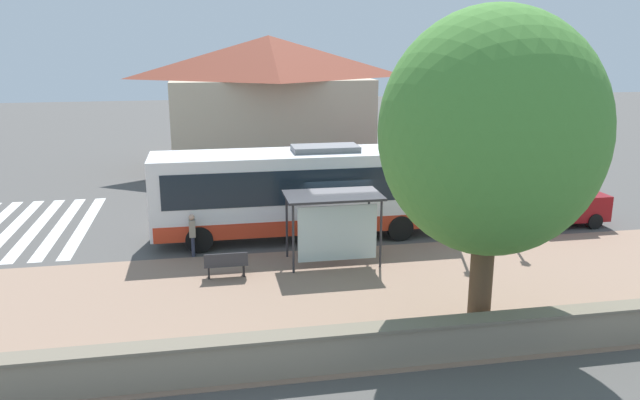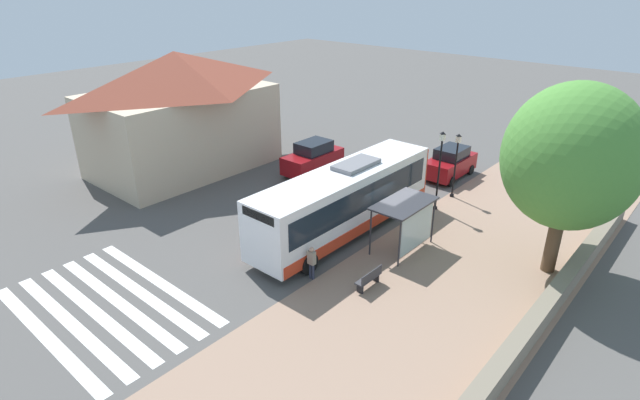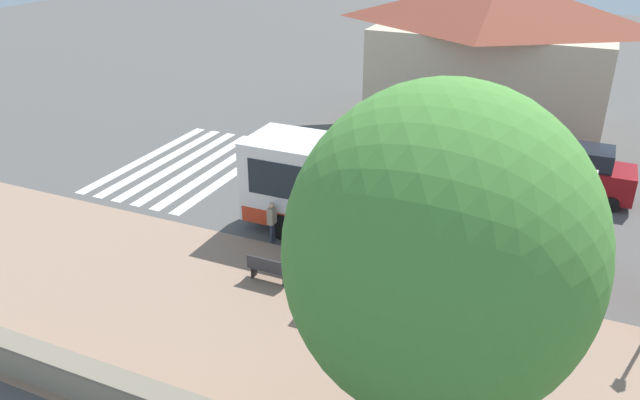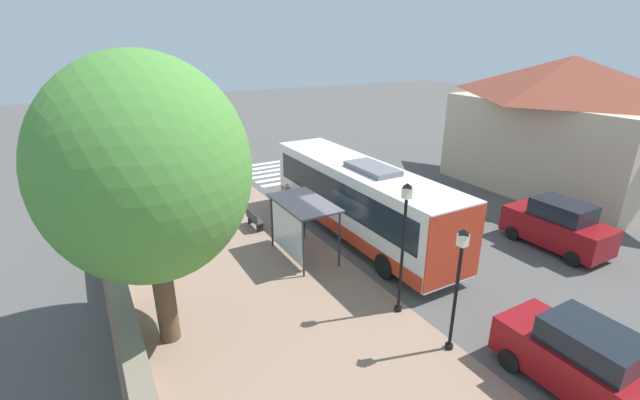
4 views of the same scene
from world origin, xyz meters
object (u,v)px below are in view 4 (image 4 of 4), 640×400
(bus_shelter, at_px, (300,211))
(bench, at_px, (254,219))
(street_lamp_near, at_px, (458,281))
(street_lamp_far, at_px, (403,239))
(parked_car_far_lane, at_px, (557,226))
(bus, at_px, (360,198))
(pedestrian, at_px, (287,196))
(parked_car_behind_bus, at_px, (583,361))
(shade_tree, at_px, (146,171))

(bus_shelter, bearing_deg, bench, 99.41)
(street_lamp_near, height_order, street_lamp_far, street_lamp_far)
(street_lamp_near, relative_size, parked_car_far_lane, 0.90)
(bus_shelter, height_order, parked_car_far_lane, bus_shelter)
(bus, bearing_deg, street_lamp_near, -104.83)
(pedestrian, distance_m, street_lamp_far, 10.03)
(street_lamp_far, height_order, parked_car_far_lane, street_lamp_far)
(bus_shelter, xyz_separation_m, street_lamp_near, (1.23, -7.26, 0.25))
(pedestrian, distance_m, parked_car_far_lane, 12.72)
(bus, xyz_separation_m, parked_car_behind_bus, (-0.36, -10.60, -0.91))
(bus, height_order, bus_shelter, bus)
(bus, bearing_deg, parked_car_far_lane, -37.45)
(street_lamp_near, distance_m, parked_car_far_lane, 9.33)
(bus, xyz_separation_m, shade_tree, (-9.16, -3.19, 3.50))
(bus_shelter, bearing_deg, parked_car_far_lane, -25.03)
(bench, xyz_separation_m, street_lamp_near, (1.85, -10.99, 1.86))
(shade_tree, bearing_deg, bus_shelter, 24.58)
(bus, height_order, parked_car_far_lane, bus)
(bus, bearing_deg, shade_tree, -160.78)
(bus, height_order, shade_tree, shade_tree)
(pedestrian, height_order, street_lamp_near, street_lamp_near)
(pedestrian, distance_m, parked_car_behind_bus, 14.95)
(bus, relative_size, bench, 8.17)
(bench, xyz_separation_m, parked_car_behind_bus, (3.54, -13.81, 0.49))
(bench, height_order, street_lamp_near, street_lamp_near)
(bus_shelter, xyz_separation_m, parked_car_far_lane, (10.11, -4.72, -1.04))
(street_lamp_far, distance_m, parked_car_far_lane, 9.15)
(parked_car_behind_bus, relative_size, parked_car_far_lane, 0.96)
(pedestrian, height_order, street_lamp_far, street_lamp_far)
(street_lamp_far, distance_m, shade_tree, 7.84)
(bus_shelter, distance_m, parked_car_behind_bus, 10.56)
(street_lamp_near, xyz_separation_m, parked_car_behind_bus, (1.69, -2.83, -1.37))
(pedestrian, bearing_deg, bench, -154.81)
(shade_tree, bearing_deg, parked_car_far_lane, -7.25)
(bus_shelter, relative_size, parked_car_far_lane, 0.76)
(bus, relative_size, street_lamp_near, 2.97)
(bench, bearing_deg, street_lamp_near, -80.46)
(bus, distance_m, street_lamp_far, 6.02)
(pedestrian, distance_m, shade_tree, 11.53)
(pedestrian, relative_size, parked_car_far_lane, 0.36)
(bench, distance_m, street_lamp_near, 11.29)
(bench, xyz_separation_m, parked_car_far_lane, (10.73, -8.45, 0.57))
(bus_shelter, xyz_separation_m, parked_car_behind_bus, (2.92, -10.09, -1.12))
(shade_tree, distance_m, parked_car_far_lane, 16.68)
(parked_car_far_lane, bearing_deg, parked_car_behind_bus, -143.24)
(pedestrian, height_order, parked_car_behind_bus, parked_car_behind_bus)
(bus, height_order, pedestrian, bus)
(bench, distance_m, parked_car_far_lane, 13.66)
(street_lamp_far, xyz_separation_m, shade_tree, (-6.98, 2.36, 2.67))
(bench, bearing_deg, shade_tree, -129.34)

